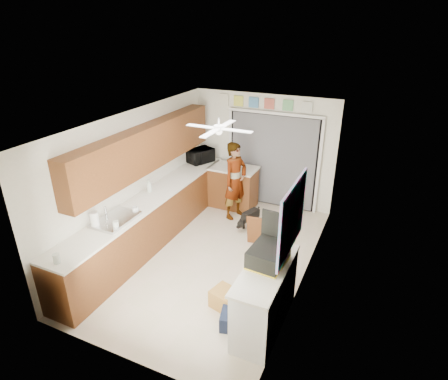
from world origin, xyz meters
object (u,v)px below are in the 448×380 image
(microwave, at_px, (200,156))
(navy_crate, at_px, (235,320))
(man, at_px, (235,181))
(dog, at_px, (251,218))
(soap_bottle, at_px, (149,185))
(cup, at_px, (135,209))
(suitcase, at_px, (268,255))
(paper_towel_roll, at_px, (95,220))
(cardboard_box, at_px, (227,300))

(microwave, distance_m, navy_crate, 4.26)
(man, height_order, dog, man)
(soap_bottle, relative_size, cup, 2.35)
(microwave, bearing_deg, navy_crate, -122.04)
(microwave, height_order, suitcase, microwave)
(paper_towel_roll, distance_m, suitcase, 2.75)
(man, bearing_deg, dog, -103.98)
(man, bearing_deg, paper_towel_roll, 177.30)
(microwave, xyz_separation_m, man, (1.05, -0.45, -0.26))
(navy_crate, relative_size, dog, 0.71)
(cup, height_order, suitcase, suitcase)
(cup, bearing_deg, paper_towel_roll, -108.28)
(dog, bearing_deg, cup, -107.27)
(microwave, relative_size, man, 0.34)
(suitcase, bearing_deg, paper_towel_roll, -170.58)
(soap_bottle, xyz_separation_m, cardboard_box, (2.18, -1.28, -0.93))
(cup, height_order, cardboard_box, cup)
(cup, xyz_separation_m, navy_crate, (2.19, -0.82, -0.87))
(dog, bearing_deg, paper_towel_roll, -102.67)
(dog, bearing_deg, navy_crate, -53.47)
(cup, relative_size, suitcase, 0.19)
(microwave, height_order, cup, microwave)
(man, bearing_deg, navy_crate, -137.67)
(microwave, distance_m, soap_bottle, 1.84)
(microwave, relative_size, cup, 5.13)
(microwave, distance_m, cup, 2.62)
(cardboard_box, distance_m, dog, 2.41)
(soap_bottle, relative_size, man, 0.15)
(microwave, bearing_deg, dog, -92.68)
(cardboard_box, bearing_deg, cup, 165.19)
(soap_bottle, height_order, dog, soap_bottle)
(soap_bottle, bearing_deg, microwave, 86.27)
(paper_towel_roll, height_order, cardboard_box, paper_towel_roll)
(microwave, distance_m, cardboard_box, 3.86)
(cup, bearing_deg, dog, 52.54)
(soap_bottle, xyz_separation_m, man, (1.17, 1.39, -0.24))
(cup, bearing_deg, cardboard_box, -14.81)
(man, relative_size, dog, 3.07)
(microwave, relative_size, navy_crate, 1.45)
(man, bearing_deg, suitcase, -129.52)
(navy_crate, height_order, man, man)
(suitcase, xyz_separation_m, dog, (-1.10, 2.31, -0.85))
(cardboard_box, bearing_deg, paper_towel_roll, -174.95)
(navy_crate, xyz_separation_m, man, (-1.27, 2.98, 0.71))
(suitcase, xyz_separation_m, navy_crate, (-0.32, -0.36, -0.95))
(microwave, relative_size, dog, 1.03)
(paper_towel_roll, height_order, man, man)
(microwave, height_order, cardboard_box, microwave)
(suitcase, height_order, navy_crate, suitcase)
(cardboard_box, bearing_deg, man, 110.64)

